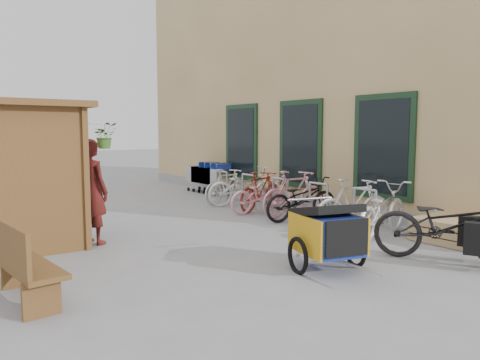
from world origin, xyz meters
TOP-DOWN VIEW (x-y plane):
  - ground at (0.00, 0.00)m, footprint 80.00×80.00m
  - building at (6.49, 4.50)m, footprint 6.07×13.00m
  - kiosk at (-3.28, 2.47)m, footprint 2.49×1.65m
  - bike_rack at (2.30, 2.40)m, footprint 0.05×5.35m
  - pallet_stack at (3.00, -1.40)m, footprint 1.00×1.20m
  - bench at (-3.68, -0.04)m, footprint 0.57×1.49m
  - shopping_carts at (3.00, 6.63)m, footprint 0.55×1.84m
  - child_trailer at (0.03, -1.20)m, footprint 1.08×1.70m
  - cargo_bike at (1.72, -2.02)m, footprint 1.58×2.22m
  - person_kiosk at (-2.08, 2.24)m, footprint 0.65×0.77m
  - bike_0 at (2.38, -0.34)m, footprint 2.00×1.10m
  - bike_1 at (2.47, 0.41)m, footprint 1.74×0.92m
  - bike_2 at (2.26, 1.65)m, footprint 1.88×0.86m
  - bike_3 at (2.45, 2.11)m, footprint 1.77×0.57m
  - bike_4 at (2.12, 2.85)m, footprint 1.74×0.78m
  - bike_5 at (2.32, 3.15)m, footprint 1.67×0.87m
  - bike_6 at (2.46, 4.01)m, footprint 2.02×1.21m
  - bike_7 at (2.31, 4.57)m, footprint 1.61×0.68m

SIDE VIEW (x-z plane):
  - ground at x=0.00m, z-range 0.00..0.00m
  - pallet_stack at x=3.00m, z-range 0.01..0.41m
  - bike_4 at x=2.12m, z-range 0.00..0.88m
  - bike_7 at x=2.31m, z-range 0.00..0.94m
  - bench at x=-3.68m, z-range 0.01..0.93m
  - bike_2 at x=2.26m, z-range 0.00..0.95m
  - bike_5 at x=2.32m, z-range 0.00..0.96m
  - bike_0 at x=2.38m, z-range 0.00..0.99m
  - bike_1 at x=2.47m, z-range 0.00..1.00m
  - bike_6 at x=2.46m, z-range 0.00..1.00m
  - bike_rack at x=2.30m, z-range 0.08..0.95m
  - bike_3 at x=2.45m, z-range 0.00..1.05m
  - child_trailer at x=0.03m, z-range 0.05..1.03m
  - cargo_bike at x=1.72m, z-range -0.01..1.10m
  - shopping_carts at x=3.00m, z-range 0.08..1.06m
  - person_kiosk at x=-2.08m, z-range 0.00..1.80m
  - kiosk at x=-3.28m, z-range 0.35..2.75m
  - building at x=6.49m, z-range -0.01..6.99m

